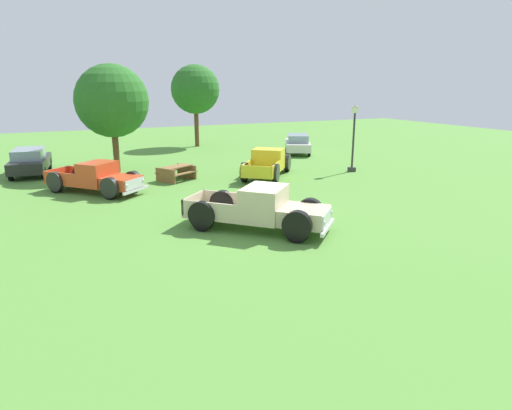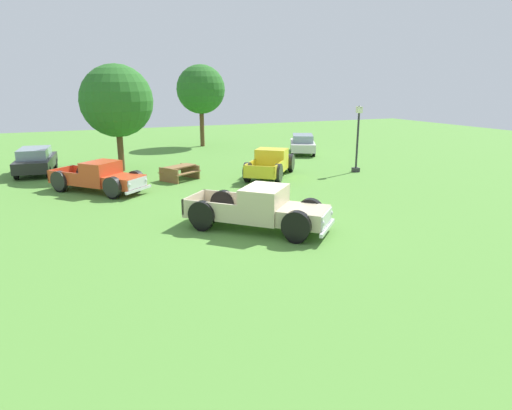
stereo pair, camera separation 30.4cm
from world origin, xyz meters
The scene contains 10 objects.
ground_plane centered at (0.00, 0.00, 0.00)m, with size 80.00×80.00×0.00m, color #548C38.
pickup_truck_foreground centered at (0.01, -0.38, 0.76)m, with size 4.95×4.96×1.59m.
pickup_truck_behind_left centered at (-4.71, 8.02, 0.71)m, with size 4.53×4.77×1.49m.
pickup_truck_behind_right centered at (4.49, 8.41, 0.73)m, with size 4.54×5.00×1.54m.
sedan_distant_a centered at (-7.81, 14.47, 0.79)m, with size 2.33×4.67×1.50m.
sedan_distant_b centered at (10.22, 15.01, 0.75)m, with size 3.50×4.58×1.42m.
lamp_post_near centered at (9.54, 7.38, 2.03)m, with size 0.36×0.36×3.88m.
picnic_table centered at (-0.63, 9.33, 0.49)m, with size 2.30×2.18×0.78m.
oak_tree_east centered at (4.55, 21.91, 4.61)m, with size 3.93×3.93×6.59m.
oak_tree_west centered at (-3.15, 13.36, 4.10)m, with size 4.18×4.18×6.20m.
Camera 2 is at (-6.43, -14.13, 5.08)m, focal length 31.27 mm.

